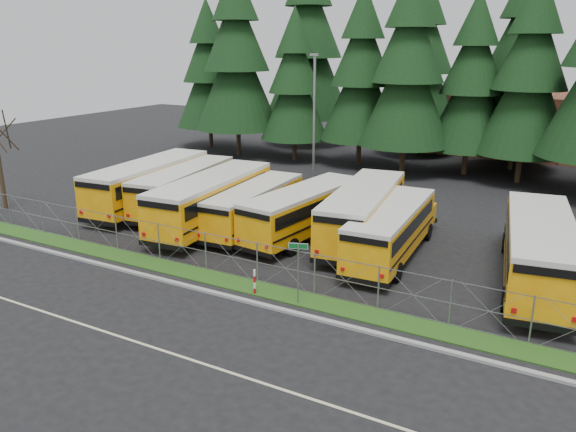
% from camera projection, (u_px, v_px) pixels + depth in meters
% --- Properties ---
extents(ground, '(120.00, 120.00, 0.00)m').
position_uv_depth(ground, '(286.00, 279.00, 27.03)').
color(ground, black).
rests_on(ground, ground).
extents(curb, '(50.00, 0.25, 0.12)m').
position_uv_depth(curb, '(252.00, 302.00, 24.42)').
color(curb, gray).
rests_on(curb, ground).
extents(grass_verge, '(50.00, 1.40, 0.06)m').
position_uv_depth(grass_verge, '(268.00, 291.00, 25.60)').
color(grass_verge, '#1F3F12').
rests_on(grass_verge, ground).
extents(road_lane_line, '(50.00, 0.12, 0.01)m').
position_uv_depth(road_lane_line, '(179.00, 356.00, 20.33)').
color(road_lane_line, beige).
rests_on(road_lane_line, ground).
extents(chainlink_fence, '(44.00, 0.10, 2.00)m').
position_uv_depth(chainlink_fence, '(276.00, 266.00, 25.90)').
color(chainlink_fence, gray).
rests_on(chainlink_fence, ground).
extents(brick_building, '(22.00, 10.00, 6.00)m').
position_uv_depth(brick_building, '(528.00, 124.00, 56.89)').
color(brick_building, brown).
rests_on(brick_building, ground).
extents(bus_0, '(4.00, 12.61, 3.25)m').
position_uv_depth(bus_0, '(153.00, 185.00, 38.23)').
color(bus_0, orange).
rests_on(bus_0, ground).
extents(bus_1, '(4.23, 11.63, 2.98)m').
position_uv_depth(bus_1, '(187.00, 189.00, 37.65)').
color(bus_1, orange).
rests_on(bus_1, ground).
extents(bus_2, '(3.89, 12.49, 3.22)m').
position_uv_depth(bus_2, '(216.00, 201.00, 34.29)').
color(bus_2, orange).
rests_on(bus_2, ground).
extents(bus_3, '(2.90, 10.50, 2.73)m').
position_uv_depth(bus_3, '(256.00, 207.00, 33.90)').
color(bus_3, orange).
rests_on(bus_3, ground).
extents(bus_4, '(3.93, 11.25, 2.89)m').
position_uv_depth(bus_4, '(307.00, 212.00, 32.65)').
color(bus_4, orange).
rests_on(bus_4, ground).
extents(bus_5, '(4.39, 12.28, 3.15)m').
position_uv_depth(bus_5, '(365.00, 214.00, 31.91)').
color(bus_5, orange).
rests_on(bus_5, ground).
extents(bus_6, '(3.13, 10.96, 2.84)m').
position_uv_depth(bus_6, '(393.00, 231.00, 29.41)').
color(bus_6, orange).
rests_on(bus_6, ground).
extents(bus_east, '(4.66, 12.58, 3.22)m').
position_uv_depth(bus_east, '(538.00, 252.00, 25.95)').
color(bus_east, orange).
rests_on(bus_east, ground).
extents(street_sign, '(0.80, 0.53, 2.81)m').
position_uv_depth(street_sign, '(298.00, 260.00, 23.80)').
color(street_sign, gray).
rests_on(street_sign, ground).
extents(striped_bollard, '(0.11, 0.11, 1.20)m').
position_uv_depth(striped_bollard, '(255.00, 282.00, 25.15)').
color(striped_bollard, '#B20C0C').
rests_on(striped_bollard, ground).
extents(light_standard, '(0.70, 0.35, 10.14)m').
position_uv_depth(light_standard, '(314.00, 117.00, 42.72)').
color(light_standard, gray).
rests_on(light_standard, ground).
extents(conifer_0, '(6.96, 6.96, 15.39)m').
position_uv_depth(conifer_0, '(208.00, 74.00, 59.29)').
color(conifer_0, black).
rests_on(conifer_0, ground).
extents(conifer_1, '(8.30, 8.30, 18.35)m').
position_uv_depth(conifer_1, '(237.00, 61.00, 54.32)').
color(conifer_1, black).
rests_on(conifer_1, ground).
extents(conifer_2, '(6.42, 6.42, 14.19)m').
position_uv_depth(conifer_2, '(295.00, 85.00, 52.42)').
color(conifer_2, black).
rests_on(conifer_2, ground).
extents(conifer_3, '(7.21, 7.21, 15.95)m').
position_uv_depth(conifer_3, '(361.00, 77.00, 50.21)').
color(conifer_3, black).
rests_on(conifer_3, ground).
extents(conifer_4, '(7.75, 7.75, 17.14)m').
position_uv_depth(conifer_4, '(408.00, 72.00, 46.32)').
color(conifer_4, black).
rests_on(conifer_4, ground).
extents(conifer_5, '(6.84, 6.84, 15.13)m').
position_uv_depth(conifer_5, '(472.00, 85.00, 46.30)').
color(conifer_5, black).
rests_on(conifer_5, ground).
extents(conifer_6, '(7.40, 7.40, 16.37)m').
position_uv_depth(conifer_6, '(529.00, 79.00, 43.28)').
color(conifer_6, black).
rests_on(conifer_6, ground).
extents(conifer_10, '(9.37, 9.37, 20.72)m').
position_uv_depth(conifer_10, '(308.00, 48.00, 60.09)').
color(conifer_10, black).
rests_on(conifer_10, ground).
extents(conifer_11, '(8.05, 8.05, 17.81)m').
position_uv_depth(conifer_11, '(421.00, 64.00, 54.80)').
color(conifer_11, black).
rests_on(conifer_11, ground).
extents(conifer_12, '(8.26, 8.26, 18.26)m').
position_uv_depth(conifer_12, '(522.00, 64.00, 47.81)').
color(conifer_12, black).
rests_on(conifer_12, ground).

